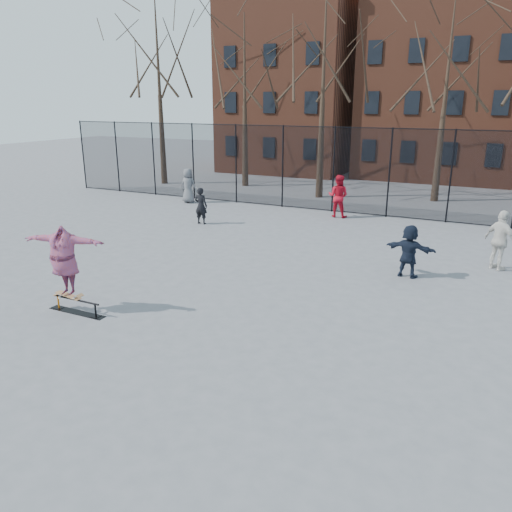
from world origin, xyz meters
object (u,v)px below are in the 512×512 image
at_px(skate_rail, 77,307).
at_px(bystander_red, 338,196).
at_px(bystander_grey, 188,186).
at_px(bystander_navy, 409,251).
at_px(skateboard, 68,296).
at_px(bystander_white, 500,241).
at_px(bystander_black, 201,206).
at_px(skater, 64,261).

height_order(skate_rail, bystander_red, bystander_red).
distance_m(skate_rail, bystander_grey, 14.31).
bearing_deg(bystander_grey, bystander_red, 178.62).
bearing_deg(bystander_navy, skateboard, 49.12).
height_order(skate_rail, bystander_white, bystander_white).
bearing_deg(bystander_red, bystander_black, 38.52).
height_order(bystander_grey, bystander_navy, bystander_grey).
relative_size(skate_rail, bystander_grey, 0.94).
relative_size(skateboard, bystander_grey, 0.44).
bearing_deg(bystander_navy, bystander_black, -10.92).
xyz_separation_m(skate_rail, bystander_white, (9.46, 8.29, 0.81)).
xyz_separation_m(bystander_grey, bystander_black, (3.09, -3.76, -0.10)).
bearing_deg(bystander_grey, skateboard, 108.64).
distance_m(skate_rail, skateboard, 0.36).
height_order(skater, bystander_grey, skater).
height_order(skater, bystander_red, skater).
bearing_deg(skater, skateboard, 0.00).
height_order(skateboard, bystander_navy, bystander_navy).
bearing_deg(skate_rail, bystander_black, 103.06).
distance_m(skater, bystander_white, 12.77).
height_order(skater, bystander_navy, skater).
distance_m(skateboard, bystander_red, 13.72).
bearing_deg(bystander_white, bystander_black, 33.42).
bearing_deg(bystander_red, skater, 77.84).
height_order(skater, bystander_white, skater).
distance_m(bystander_red, bystander_white, 8.46).
height_order(skate_rail, skater, skater).
relative_size(bystander_grey, bystander_black, 1.12).
distance_m(bystander_white, bystander_navy, 3.10).
height_order(bystander_grey, bystander_white, bystander_white).
relative_size(skateboard, bystander_white, 0.41).
relative_size(bystander_red, bystander_white, 1.01).
xyz_separation_m(bystander_black, bystander_red, (4.92, 3.88, 0.17)).
bearing_deg(bystander_navy, skater, 49.12).
xyz_separation_m(skateboard, skater, (0.00, 0.00, 0.92)).
height_order(skate_rail, bystander_navy, bystander_navy).
relative_size(skater, bystander_navy, 1.33).
distance_m(bystander_black, bystander_white, 11.73).
relative_size(skate_rail, bystander_navy, 1.04).
height_order(skate_rail, skateboard, skateboard).
xyz_separation_m(skate_rail, bystander_navy, (7.02, 6.39, 0.66)).
xyz_separation_m(skate_rail, skateboard, (-0.24, 0.00, 0.27)).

